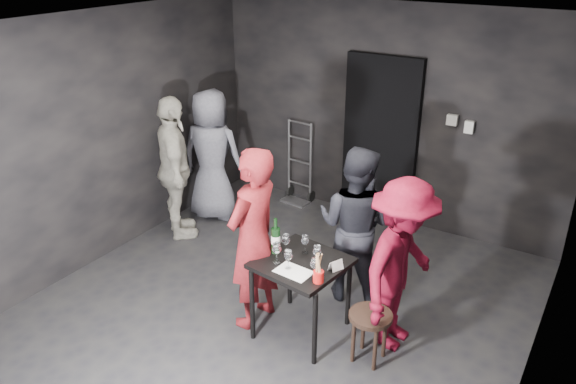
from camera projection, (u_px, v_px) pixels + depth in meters
The scene contains 27 objects.
floor at pixel (273, 312), 5.49m from camera, with size 4.50×5.00×0.02m, color black.
ceiling at pixel (269, 28), 4.37m from camera, with size 4.50×5.00×0.02m, color silver.
wall_back at pixel (384, 116), 6.86m from camera, with size 4.50×0.04×2.70m, color black.
wall_front at pixel (15, 347), 2.99m from camera, with size 4.50×0.04×2.70m, color black.
wall_left at pixel (96, 141), 6.01m from camera, with size 0.04×5.00×2.70m, color black.
wall_right at pixel (545, 256), 3.85m from camera, with size 0.04×5.00×2.70m, color black.
doorway at pixel (380, 141), 6.94m from camera, with size 0.95×0.10×2.10m, color black.
wallbox_upper at pixel (452, 120), 6.37m from camera, with size 0.12×0.06×0.12m, color #B7B7B2.
wallbox_lower at pixel (469, 127), 6.30m from camera, with size 0.10×0.06×0.14m, color #B7B7B2.
hand_truck at pixel (298, 186), 7.73m from camera, with size 0.38×0.33×1.14m.
tasting_table at pixel (302, 271), 4.97m from camera, with size 0.72×0.72×0.75m.
stool at pixel (370, 323), 4.73m from camera, with size 0.37×0.37×0.47m.
server_red at pixel (253, 225), 4.98m from camera, with size 0.74×0.48×2.02m, color maroon.
woman_black at pixel (355, 220), 5.41m from camera, with size 0.83×0.46×1.71m, color black.
man_maroon at pixel (401, 261), 4.75m from camera, with size 1.09×0.51×1.69m, color maroon.
bystander_cream at pixel (174, 158), 6.51m from camera, with size 1.18×0.56×2.01m, color beige.
bystander_grey at pixel (212, 148), 7.01m from camera, with size 0.92×0.50×1.89m, color slate.
tasting_mat at pixel (294, 272), 4.77m from camera, with size 0.31×0.21×0.00m, color white.
wine_glass_a at pixel (277, 252), 4.86m from camera, with size 0.08×0.08×0.22m, color white, non-canonical shape.
wine_glass_b at pixel (286, 243), 5.00m from camera, with size 0.08×0.08×0.21m, color white, non-canonical shape.
wine_glass_c at pixel (305, 243), 5.02m from camera, with size 0.07×0.07×0.19m, color white, non-canonical shape.
wine_glass_d at pixel (288, 259), 4.78m from camera, with size 0.07×0.07×0.19m, color white, non-canonical shape.
wine_glass_e at pixel (314, 267), 4.67m from camera, with size 0.07×0.07×0.19m, color white, non-canonical shape.
wine_glass_f at pixel (317, 254), 4.83m from camera, with size 0.08×0.08×0.20m, color white, non-canonical shape.
wine_bottle at pixel (276, 239), 5.01m from camera, with size 0.08×0.08×0.34m.
breadstick_cup at pixel (319, 269), 4.58m from camera, with size 0.09×0.09×0.28m.
reserved_card at pixel (334, 265), 4.79m from camera, with size 0.07×0.12×0.09m, color white, non-canonical shape.
Camera 1 is at (2.50, -3.75, 3.34)m, focal length 35.00 mm.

